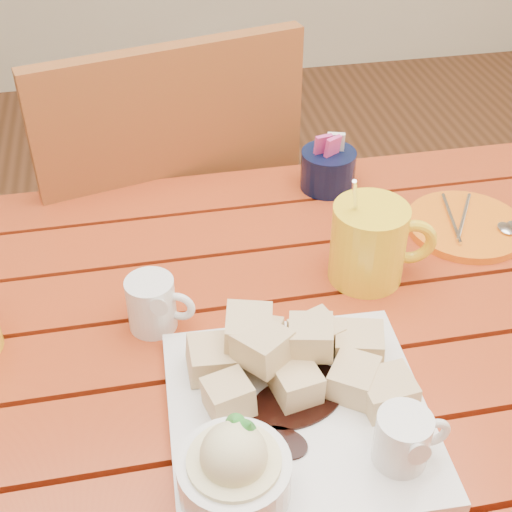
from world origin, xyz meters
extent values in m
cube|color=maroon|center=(0.00, -0.23, 0.73)|extent=(1.20, 0.11, 0.03)
cube|color=maroon|center=(0.00, -0.11, 0.73)|extent=(1.20, 0.11, 0.03)
cube|color=maroon|center=(0.00, 0.00, 0.73)|extent=(1.20, 0.11, 0.03)
cube|color=maroon|center=(0.00, 0.11, 0.73)|extent=(1.20, 0.11, 0.03)
cube|color=maroon|center=(0.00, 0.23, 0.73)|extent=(1.20, 0.11, 0.03)
cube|color=maroon|center=(0.00, 0.34, 0.73)|extent=(1.20, 0.11, 0.03)
cube|color=maroon|center=(0.00, 0.36, 0.68)|extent=(1.12, 0.04, 0.08)
cylinder|color=maroon|center=(0.55, 0.35, 0.36)|extent=(0.06, 0.06, 0.72)
cube|color=white|center=(0.01, -0.14, 0.76)|extent=(0.29, 0.29, 0.02)
cube|color=gold|center=(0.03, -0.09, 0.82)|extent=(0.06, 0.06, 0.04)
cube|color=gold|center=(0.11, -0.15, 0.79)|extent=(0.05, 0.05, 0.04)
cube|color=gold|center=(0.05, -0.05, 0.79)|extent=(0.06, 0.06, 0.04)
cube|color=gold|center=(0.07, -0.13, 0.79)|extent=(0.07, 0.07, 0.04)
cube|color=gold|center=(-0.02, -0.09, 0.82)|extent=(0.07, 0.07, 0.04)
cube|color=gold|center=(0.01, -0.12, 0.79)|extent=(0.06, 0.06, 0.04)
cube|color=gold|center=(0.10, -0.08, 0.79)|extent=(0.06, 0.06, 0.04)
cube|color=gold|center=(-0.08, -0.07, 0.79)|extent=(0.05, 0.05, 0.04)
cube|color=gold|center=(-0.07, -0.13, 0.79)|extent=(0.06, 0.06, 0.04)
cube|color=gold|center=(-0.02, -0.05, 0.79)|extent=(0.07, 0.07, 0.04)
cube|color=gold|center=(-0.03, -0.06, 0.82)|extent=(0.06, 0.06, 0.04)
cylinder|color=white|center=(-0.08, -0.23, 0.79)|extent=(0.11, 0.11, 0.04)
cylinder|color=#FFF6BB|center=(-0.08, -0.23, 0.80)|extent=(0.09, 0.09, 0.03)
sphere|color=#FFF6BB|center=(-0.08, -0.23, 0.82)|extent=(0.06, 0.06, 0.06)
cone|color=green|center=(-0.06, -0.22, 0.85)|extent=(0.04, 0.04, 0.03)
cone|color=green|center=(-0.07, -0.21, 0.85)|extent=(0.03, 0.03, 0.03)
cylinder|color=white|center=(0.09, -0.22, 0.80)|extent=(0.06, 0.06, 0.06)
cylinder|color=black|center=(0.09, -0.22, 0.82)|extent=(0.04, 0.04, 0.01)
cone|color=white|center=(0.09, -0.25, 0.82)|extent=(0.02, 0.02, 0.03)
torus|color=white|center=(0.13, -0.22, 0.80)|extent=(0.04, 0.01, 0.04)
cylinder|color=yellow|center=(0.16, 0.08, 0.81)|extent=(0.10, 0.10, 0.11)
cylinder|color=black|center=(0.16, 0.08, 0.85)|extent=(0.09, 0.09, 0.01)
torus|color=yellow|center=(0.22, 0.08, 0.81)|extent=(0.07, 0.03, 0.07)
cylinder|color=silver|center=(0.14, 0.10, 0.85)|extent=(0.04, 0.06, 0.15)
cylinder|color=white|center=(-0.14, 0.04, 0.79)|extent=(0.06, 0.06, 0.07)
cylinder|color=white|center=(-0.14, 0.04, 0.82)|extent=(0.05, 0.05, 0.01)
cone|color=white|center=(-0.14, 0.01, 0.81)|extent=(0.03, 0.03, 0.03)
torus|color=white|center=(-0.10, 0.04, 0.79)|extent=(0.04, 0.03, 0.04)
cylinder|color=black|center=(0.17, 0.32, 0.78)|extent=(0.09, 0.09, 0.06)
cube|color=#D13885|center=(0.16, 0.32, 0.83)|extent=(0.03, 0.02, 0.04)
cube|color=white|center=(0.18, 0.32, 0.83)|extent=(0.03, 0.02, 0.04)
cube|color=#D13885|center=(0.17, 0.31, 0.83)|extent=(0.03, 0.02, 0.04)
cylinder|color=orange|center=(0.34, 0.16, 0.76)|extent=(0.18, 0.18, 0.01)
cylinder|color=silver|center=(0.32, 0.17, 0.77)|extent=(0.03, 0.13, 0.01)
cylinder|color=silver|center=(0.34, 0.17, 0.77)|extent=(0.07, 0.11, 0.01)
ellipsoid|color=silver|center=(0.39, 0.13, 0.76)|extent=(0.02, 0.03, 0.01)
cube|color=brown|center=(-0.12, 0.62, 0.47)|extent=(0.55, 0.55, 0.03)
cylinder|color=brown|center=(0.03, 0.86, 0.23)|extent=(0.04, 0.04, 0.46)
cylinder|color=brown|center=(-0.35, 0.77, 0.23)|extent=(0.04, 0.04, 0.46)
cylinder|color=brown|center=(0.12, 0.48, 0.23)|extent=(0.04, 0.04, 0.46)
cylinder|color=brown|center=(-0.26, 0.38, 0.23)|extent=(0.04, 0.04, 0.46)
cube|color=brown|center=(-0.07, 0.42, 0.73)|extent=(0.45, 0.14, 0.48)
camera|label=1|loc=(-0.14, -0.64, 1.38)|focal=50.00mm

